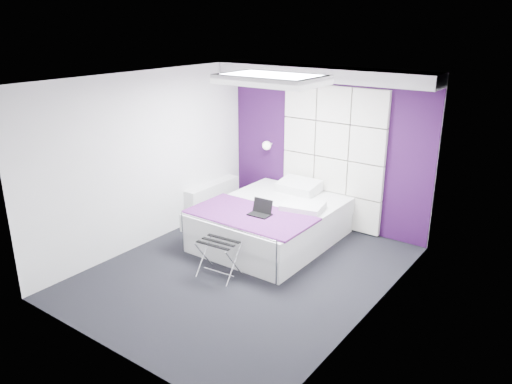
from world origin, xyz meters
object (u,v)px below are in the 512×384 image
(luggage_rack, at_px, (219,259))
(nightstand, at_px, (281,189))
(radiator, at_px, (213,200))
(wall_lamp, at_px, (268,145))
(laptop, at_px, (261,211))
(bed, at_px, (272,221))

(luggage_rack, bearing_deg, nightstand, 98.19)
(radiator, relative_size, nightstand, 2.99)
(wall_lamp, bearing_deg, laptop, -58.30)
(radiator, bearing_deg, nightstand, 36.97)
(bed, height_order, laptop, laptop)
(nightstand, distance_m, laptop, 1.57)
(bed, relative_size, laptop, 7.05)
(luggage_rack, bearing_deg, laptop, 81.10)
(nightstand, bearing_deg, radiator, -143.03)
(laptop, bearing_deg, wall_lamp, 119.17)
(radiator, relative_size, luggage_rack, 2.34)
(laptop, bearing_deg, radiator, 152.65)
(radiator, bearing_deg, laptop, -24.82)
(nightstand, relative_size, laptop, 1.29)
(nightstand, relative_size, luggage_rack, 0.78)
(wall_lamp, distance_m, radiator, 1.35)
(radiator, distance_m, laptop, 1.75)
(bed, height_order, nightstand, bed)
(bed, relative_size, nightstand, 5.48)
(bed, bearing_deg, wall_lamp, 127.79)
(luggage_rack, relative_size, laptop, 1.65)
(radiator, xyz_separation_m, luggage_rack, (1.49, -1.61, -0.05))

